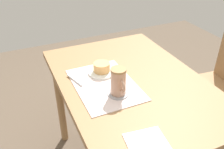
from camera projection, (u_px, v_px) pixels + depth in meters
name	position (u px, v px, depth m)	size (l,w,h in m)	color
dining_table	(131.00, 95.00, 1.33)	(1.04, 0.71, 0.73)	#997047
wooden_chair	(220.00, 85.00, 1.65)	(0.46, 0.46, 0.89)	#997047
placemat	(105.00, 84.00, 1.25)	(0.42, 0.29, 0.00)	silver
pastry_plate	(102.00, 72.00, 1.33)	(0.15, 0.15, 0.01)	silver
pastry	(102.00, 67.00, 1.32)	(0.09, 0.09, 0.05)	#E0A860
coffee_coaster	(118.00, 93.00, 1.17)	(0.10, 0.10, 0.01)	#99999E
coffee_mug	(118.00, 82.00, 1.14)	(0.10, 0.07, 0.13)	tan
teaspoon	(74.00, 80.00, 1.27)	(0.01, 0.01, 0.13)	silver
paper_napkin	(148.00, 144.00, 0.92)	(0.15, 0.15, 0.00)	white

